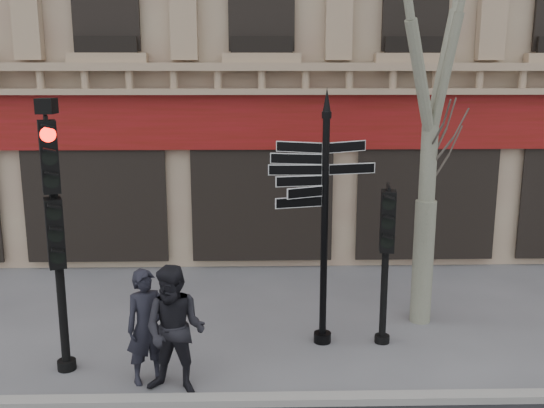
% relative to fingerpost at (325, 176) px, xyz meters
% --- Properties ---
extents(ground, '(80.00, 80.00, 0.00)m').
position_rel_fingerpost_xyz_m(ground, '(-1.04, -0.64, -3.02)').
color(ground, '#59595E').
rests_on(ground, ground).
extents(kerb, '(80.00, 0.25, 0.12)m').
position_rel_fingerpost_xyz_m(kerb, '(-1.04, -2.04, -2.96)').
color(kerb, gray).
rests_on(kerb, ground).
extents(fingerpost, '(2.01, 2.01, 4.50)m').
position_rel_fingerpost_xyz_m(fingerpost, '(0.00, 0.00, 0.00)').
color(fingerpost, black).
rests_on(fingerpost, ground).
extents(traffic_signal_main, '(0.57, 0.50, 4.36)m').
position_rel_fingerpost_xyz_m(traffic_signal_main, '(-4.27, -0.92, -0.27)').
color(traffic_signal_main, black).
rests_on(traffic_signal_main, ground).
extents(traffic_signal_secondary, '(0.51, 0.40, 2.78)m').
position_rel_fingerpost_xyz_m(traffic_signal_secondary, '(1.07, -0.04, -1.08)').
color(traffic_signal_secondary, black).
rests_on(traffic_signal_secondary, ground).
extents(pedestrian_a, '(0.79, 0.71, 1.82)m').
position_rel_fingerpost_xyz_m(pedestrian_a, '(-2.86, -1.32, -2.11)').
color(pedestrian_a, black).
rests_on(pedestrian_a, ground).
extents(pedestrian_b, '(1.12, 0.96, 1.98)m').
position_rel_fingerpost_xyz_m(pedestrian_b, '(-2.38, -1.66, -2.03)').
color(pedestrian_b, black).
rests_on(pedestrian_b, ground).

